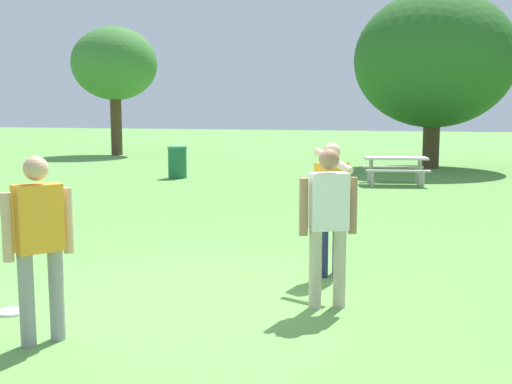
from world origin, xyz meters
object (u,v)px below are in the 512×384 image
at_px(tree_tall_left, 115,65).
at_px(tree_broad_center, 434,60).
at_px(picnic_table_far, 395,164).
at_px(person_catcher, 332,199).
at_px(frisbee, 12,312).
at_px(person_thrower, 39,237).
at_px(trash_can_beside_table, 177,162).
at_px(person_bystander, 328,218).

bearing_deg(tree_tall_left, tree_broad_center, -9.31).
distance_m(picnic_table_far, tree_broad_center, 6.47).
bearing_deg(person_catcher, frisbee, -138.85).
xyz_separation_m(person_thrower, tree_broad_center, (2.43, 18.50, 2.87)).
bearing_deg(person_catcher, picnic_table_far, 91.21).
relative_size(person_catcher, trash_can_beside_table, 1.71).
relative_size(person_bystander, tree_tall_left, 0.28).
distance_m(person_catcher, tree_broad_center, 15.78).
relative_size(frisbee, trash_can_beside_table, 0.29).
height_order(person_bystander, tree_tall_left, tree_tall_left).
distance_m(person_catcher, trash_can_beside_table, 11.71).
bearing_deg(tree_tall_left, person_bystander, -53.83).
bearing_deg(picnic_table_far, tree_broad_center, 82.82).
height_order(frisbee, picnic_table_far, picnic_table_far).
bearing_deg(person_bystander, frisbee, -158.48).
xyz_separation_m(person_bystander, tree_tall_left, (-13.96, 19.09, 3.22)).
bearing_deg(tree_broad_center, picnic_table_far, -97.18).
relative_size(picnic_table_far, tree_broad_center, 0.32).
height_order(person_thrower, frisbee, person_thrower).
bearing_deg(tree_broad_center, frisbee, -100.29).
height_order(person_bystander, frisbee, person_bystander).
bearing_deg(tree_broad_center, person_bystander, -90.96).
xyz_separation_m(tree_tall_left, tree_broad_center, (14.23, -2.33, -0.35)).
bearing_deg(trash_can_beside_table, person_bystander, -57.56).
xyz_separation_m(frisbee, trash_can_beside_table, (-3.92, 12.02, 0.47)).
bearing_deg(frisbee, tree_tall_left, 118.46).
distance_m(person_bystander, picnic_table_far, 11.21).
xyz_separation_m(person_thrower, person_bystander, (2.16, 1.74, 0.00)).
bearing_deg(frisbee, trash_can_beside_table, 108.06).
height_order(person_catcher, trash_can_beside_table, person_catcher).
distance_m(person_thrower, person_catcher, 3.57).
xyz_separation_m(person_catcher, tree_broad_center, (0.49, 15.51, 2.85)).
height_order(person_bystander, trash_can_beside_table, person_bystander).
relative_size(picnic_table_far, trash_can_beside_table, 2.05).
relative_size(person_thrower, person_catcher, 1.00).
xyz_separation_m(frisbee, tree_broad_center, (3.25, 17.92, 3.80)).
bearing_deg(person_thrower, frisbee, 145.11).
height_order(person_catcher, frisbee, person_catcher).
relative_size(person_thrower, picnic_table_far, 0.83).
bearing_deg(person_catcher, person_thrower, -123.06).
bearing_deg(person_thrower, person_bystander, 38.99).
xyz_separation_m(person_catcher, tree_tall_left, (-13.74, 17.84, 3.20)).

